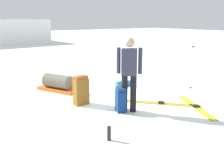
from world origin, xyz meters
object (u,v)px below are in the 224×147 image
object	(u,v)px
ski_poles_planted_near	(192,66)
ski_pair_near	(196,107)
ski_pair_far	(161,103)
sleeping_mat_rolled	(124,84)
skier_standing	(129,71)
thermos_bottle	(109,133)
backpack_bright	(121,100)
backpack_large_dark	(81,91)
gear_sled	(58,83)

from	to	relation	value
ski_poles_planted_near	ski_pair_near	bearing A→B (deg)	-136.82
ski_pair_far	sleeping_mat_rolled	bearing A→B (deg)	81.91
ski_pair_near	ski_poles_planted_near	xyz separation A→B (m)	(1.18, 1.11, 0.72)
skier_standing	ski_pair_far	size ratio (longest dim) A/B	1.14
skier_standing	ski_poles_planted_near	world-z (taller)	skier_standing
thermos_bottle	backpack_bright	bearing A→B (deg)	45.74
backpack_large_dark	gear_sled	xyz separation A→B (m)	(0.01, 1.48, -0.13)
ski_pair_near	backpack_bright	distance (m)	1.85
backpack_bright	sleeping_mat_rolled	distance (m)	2.22
gear_sled	thermos_bottle	size ratio (longest dim) A/B	5.18
backpack_large_dark	ski_poles_planted_near	distance (m)	3.42
thermos_bottle	backpack_large_dark	bearing A→B (deg)	75.68
gear_sled	backpack_large_dark	bearing A→B (deg)	-90.50
backpack_bright	thermos_bottle	xyz separation A→B (m)	(-1.04, -1.06, -0.14)
skier_standing	backpack_large_dark	world-z (taller)	skier_standing
skier_standing	sleeping_mat_rolled	world-z (taller)	skier_standing
sleeping_mat_rolled	thermos_bottle	distance (m)	3.69
ski_pair_near	ski_poles_planted_near	size ratio (longest dim) A/B	1.24
ski_pair_far	ski_poles_planted_near	distance (m)	1.87
ski_pair_near	backpack_large_dark	size ratio (longest dim) A/B	2.24
sleeping_mat_rolled	skier_standing	bearing A→B (deg)	-124.60
ski_pair_near	gear_sled	world-z (taller)	gear_sled
backpack_large_dark	gear_sled	distance (m)	1.49
ski_pair_near	backpack_bright	size ratio (longest dim) A/B	2.92
skier_standing	gear_sled	world-z (taller)	skier_standing
ski_pair_near	ski_poles_planted_near	bearing A→B (deg)	43.18
sleeping_mat_rolled	backpack_large_dark	bearing A→B (deg)	-157.91
ski_pair_near	sleeping_mat_rolled	world-z (taller)	sleeping_mat_rolled
gear_sled	sleeping_mat_rolled	size ratio (longest dim) A/B	2.45
backpack_large_dark	ski_poles_planted_near	bearing A→B (deg)	-11.12
backpack_bright	gear_sled	xyz separation A→B (m)	(-0.52, 2.40, -0.05)
skier_standing	ski_pair_far	world-z (taller)	skier_standing
skier_standing	sleeping_mat_rolled	distance (m)	2.39
ski_poles_planted_near	gear_sled	distance (m)	3.98
skier_standing	backpack_large_dark	bearing A→B (deg)	122.57
sleeping_mat_rolled	thermos_bottle	size ratio (longest dim) A/B	2.12
ski_pair_near	thermos_bottle	world-z (taller)	thermos_bottle
skier_standing	gear_sled	bearing A→B (deg)	104.56
ski_pair_far	gear_sled	world-z (taller)	gear_sled
backpack_large_dark	backpack_bright	xyz separation A→B (m)	(0.53, -0.92, -0.08)
backpack_bright	ski_poles_planted_near	xyz separation A→B (m)	(2.81, 0.27, 0.46)
skier_standing	thermos_bottle	size ratio (longest dim) A/B	6.54
ski_pair_near	backpack_large_dark	world-z (taller)	backpack_large_dark
ski_pair_far	sleeping_mat_rolled	distance (m)	1.90
sleeping_mat_rolled	thermos_bottle	bearing A→B (deg)	-131.37
gear_sled	thermos_bottle	world-z (taller)	gear_sled
skier_standing	ski_pair_near	world-z (taller)	skier_standing
ski_pair_far	gear_sled	bearing A→B (deg)	122.70
thermos_bottle	ski_pair_near	bearing A→B (deg)	4.84
skier_standing	ski_poles_planted_near	size ratio (longest dim) A/B	1.29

